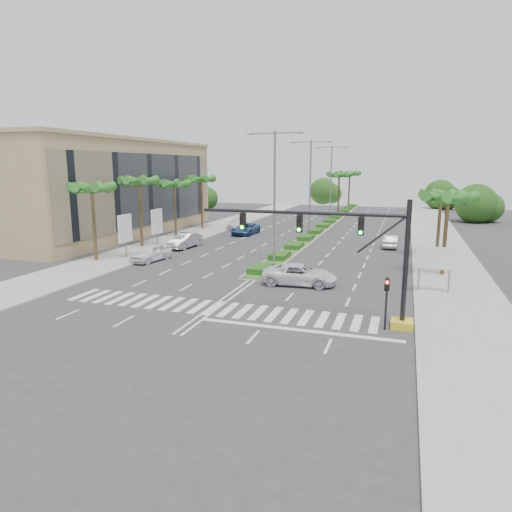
{
  "coord_description": "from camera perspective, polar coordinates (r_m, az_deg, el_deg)",
  "views": [
    {
      "loc": [
        11.31,
        -25.76,
        8.94
      ],
      "look_at": [
        1.92,
        2.83,
        3.0
      ],
      "focal_mm": 32.0,
      "sensor_mm": 36.0,
      "label": 1
    }
  ],
  "objects": [
    {
      "name": "billboard_far",
      "position": [
        51.16,
        -12.29,
        4.2
      ],
      "size": [
        0.18,
        2.1,
        4.35
      ],
      "color": "slate",
      "rests_on": "ground"
    },
    {
      "name": "palm_left_mid",
      "position": [
        51.88,
        -14.41,
        8.76
      ],
      "size": [
        4.57,
        4.68,
        7.95
      ],
      "color": "brown",
      "rests_on": "ground"
    },
    {
      "name": "palm_median_b",
      "position": [
        96.44,
        11.62,
        9.89
      ],
      "size": [
        4.57,
        4.68,
        8.05
      ],
      "color": "brown",
      "rests_on": "ground"
    },
    {
      "name": "ground",
      "position": [
        29.52,
        -5.29,
        -6.51
      ],
      "size": [
        160.0,
        160.0,
        0.0
      ],
      "primitive_type": "plane",
      "color": "#333335",
      "rests_on": "ground"
    },
    {
      "name": "signal_gantry",
      "position": [
        26.42,
        13.36,
        -1.12
      ],
      "size": [
        12.6,
        1.2,
        7.2
      ],
      "color": "gold",
      "rests_on": "ground"
    },
    {
      "name": "billboard_near",
      "position": [
        46.13,
        -16.05,
        3.28
      ],
      "size": [
        0.18,
        2.1,
        4.35
      ],
      "color": "slate",
      "rests_on": "ground"
    },
    {
      "name": "footpath_left",
      "position": [
        53.62,
        -11.73,
        1.41
      ],
      "size": [
        6.0,
        120.0,
        0.15
      ],
      "primitive_type": "cube",
      "color": "gray",
      "rests_on": "ground"
    },
    {
      "name": "palm_median_a",
      "position": [
        81.57,
        10.36,
        9.75
      ],
      "size": [
        4.57,
        4.68,
        8.05
      ],
      "color": "brown",
      "rests_on": "ground"
    },
    {
      "name": "car_right",
      "position": [
        53.04,
        16.46,
        1.77
      ],
      "size": [
        1.52,
        4.29,
        1.41
      ],
      "primitive_type": "imported",
      "rotation": [
        0.0,
        0.0,
        3.15
      ],
      "color": "silver",
      "rests_on": "ground"
    },
    {
      "name": "palm_left_near",
      "position": [
        45.36,
        -19.84,
        7.67
      ],
      "size": [
        4.57,
        4.68,
        7.55
      ],
      "color": "brown",
      "rests_on": "ground"
    },
    {
      "name": "palm_left_far",
      "position": [
        58.81,
        -10.17,
        8.61
      ],
      "size": [
        4.57,
        4.68,
        7.35
      ],
      "color": "brown",
      "rests_on": "ground"
    },
    {
      "name": "car_crossing",
      "position": [
        35.06,
        5.51,
        -2.34
      ],
      "size": [
        5.81,
        2.97,
        1.57
      ],
      "primitive_type": "imported",
      "rotation": [
        0.0,
        0.0,
        1.63
      ],
      "color": "white",
      "rests_on": "ground"
    },
    {
      "name": "building",
      "position": [
        63.88,
        -17.76,
        8.0
      ],
      "size": [
        12.0,
        36.0,
        12.0
      ],
      "primitive_type": "cube",
      "color": "tan",
      "rests_on": "ground"
    },
    {
      "name": "streetlight_far",
      "position": [
        72.68,
        9.35,
        9.34
      ],
      "size": [
        5.1,
        0.25,
        12.0
      ],
      "color": "slate",
      "rests_on": "ground"
    },
    {
      "name": "direction_sign",
      "position": [
        34.44,
        21.49,
        -0.48
      ],
      "size": [
        2.7,
        0.11,
        3.4
      ],
      "color": "slate",
      "rests_on": "ground"
    },
    {
      "name": "palm_right_near",
      "position": [
        39.98,
        22.87,
        6.37
      ],
      "size": [
        4.57,
        4.68,
        7.05
      ],
      "color": "brown",
      "rests_on": "ground"
    },
    {
      "name": "median",
      "position": [
        72.2,
        9.06,
        3.99
      ],
      "size": [
        2.2,
        75.0,
        0.2
      ],
      "primitive_type": "cube",
      "color": "gray",
      "rests_on": "ground"
    },
    {
      "name": "palm_left_end",
      "position": [
        65.95,
        -6.86,
        9.3
      ],
      "size": [
        4.57,
        4.68,
        7.75
      ],
      "color": "brown",
      "rests_on": "ground"
    },
    {
      "name": "streetlight_near",
      "position": [
        41.4,
        2.33,
        8.2
      ],
      "size": [
        5.1,
        0.25,
        12.0
      ],
      "color": "slate",
      "rests_on": "ground"
    },
    {
      "name": "footpath_right",
      "position": [
        46.78,
        22.61,
        -0.63
      ],
      "size": [
        6.0,
        120.0,
        0.15
      ],
      "primitive_type": "cube",
      "color": "gray",
      "rests_on": "ground"
    },
    {
      "name": "palm_right_far",
      "position": [
        47.97,
        22.12,
        6.73
      ],
      "size": [
        4.57,
        4.68,
        6.75
      ],
      "color": "brown",
      "rests_on": "ground"
    },
    {
      "name": "car_parked_c",
      "position": [
        60.73,
        -1.31,
        3.42
      ],
      "size": [
        2.74,
        5.55,
        1.51
      ],
      "primitive_type": "imported",
      "rotation": [
        0.0,
        0.0,
        -0.04
      ],
      "color": "navy",
      "rests_on": "ground"
    },
    {
      "name": "car_parked_b",
      "position": [
        51.26,
        -8.87,
        1.91
      ],
      "size": [
        2.16,
        5.07,
        1.63
      ],
      "primitive_type": "imported",
      "rotation": [
        0.0,
        0.0,
        -0.09
      ],
      "color": "#9E9EA3",
      "rests_on": "ground"
    },
    {
      "name": "car_parked_a",
      "position": [
        44.69,
        -13.02,
        0.38
      ],
      "size": [
        2.53,
        4.93,
        1.61
      ],
      "primitive_type": "imported",
      "rotation": [
        0.0,
        0.0,
        -0.14
      ],
      "color": "white",
      "rests_on": "ground"
    },
    {
      "name": "median_grass",
      "position": [
        72.19,
        9.06,
        4.09
      ],
      "size": [
        1.8,
        75.0,
        0.04
      ],
      "primitive_type": "cube",
      "color": "#385E20",
      "rests_on": "median"
    },
    {
      "name": "streetlight_mid",
      "position": [
        56.94,
        6.8,
        8.94
      ],
      "size": [
        5.1,
        0.25,
        12.0
      ],
      "color": "slate",
      "rests_on": "ground"
    },
    {
      "name": "car_parked_d",
      "position": [
        66.31,
        -2.36,
        4.06
      ],
      "size": [
        2.35,
        5.23,
        1.49
      ],
      "primitive_type": "imported",
      "rotation": [
        0.0,
        0.0,
        0.05
      ],
      "color": "silver",
      "rests_on": "ground"
    },
    {
      "name": "pedestrian_signal",
      "position": [
        26.03,
        16.01,
        -4.65
      ],
      "size": [
        0.28,
        0.36,
        3.0
      ],
      "color": "black",
      "rests_on": "ground"
    }
  ]
}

